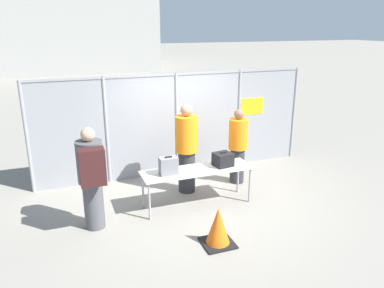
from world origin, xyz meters
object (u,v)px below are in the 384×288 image
inspection_table (197,172)px  security_worker_near (187,148)px  utility_trailer (193,137)px  suitcase_black (223,159)px  security_worker_far (238,145)px  traffic_cone (218,227)px  suitcase_grey (169,166)px  traveler_hooded (92,176)px

inspection_table → security_worker_near: (0.03, 0.68, 0.28)m
utility_trailer → inspection_table: bearing=-109.1°
suitcase_black → security_worker_far: security_worker_far is taller
traffic_cone → suitcase_grey: bearing=106.2°
suitcase_black → utility_trailer: suitcase_black is taller
suitcase_black → traveler_hooded: traveler_hooded is taller
inspection_table → traveler_hooded: size_ratio=1.19×
inspection_table → utility_trailer: 3.28m
traffic_cone → suitcase_black: bearing=62.7°
inspection_table → suitcase_grey: size_ratio=6.12×
inspection_table → traffic_cone: (-0.18, -1.39, -0.39)m
security_worker_far → utility_trailer: 2.41m
security_worker_near → utility_trailer: security_worker_near is taller
suitcase_grey → utility_trailer: suitcase_grey is taller
inspection_table → security_worker_far: bearing=30.6°
traveler_hooded → security_worker_far: traveler_hooded is taller
inspection_table → security_worker_far: security_worker_far is taller
inspection_table → suitcase_grey: 0.62m
security_worker_near → traffic_cone: size_ratio=2.96×
inspection_table → suitcase_grey: suitcase_grey is taller
security_worker_far → traffic_cone: 2.60m
inspection_table → utility_trailer: bearing=70.9°
suitcase_black → utility_trailer: size_ratio=0.12×
suitcase_black → traffic_cone: (-0.72, -1.40, -0.57)m
security_worker_far → traffic_cone: size_ratio=2.63×
suitcase_black → security_worker_far: 0.99m
traveler_hooded → traffic_cone: bearing=-36.8°
suitcase_grey → inspection_table: bearing=3.3°
suitcase_grey → security_worker_far: 1.96m
suitcase_black → traveler_hooded: size_ratio=0.21×
traveler_hooded → suitcase_grey: bearing=4.3°
traveler_hooded → utility_trailer: 4.52m
traveler_hooded → security_worker_far: 3.33m
utility_trailer → traffic_cone: (-1.25, -4.48, -0.11)m
suitcase_grey → suitcase_black: (1.11, 0.04, -0.03)m
security_worker_near → security_worker_far: (1.20, 0.05, -0.11)m
inspection_table → traffic_cone: inspection_table is taller
traveler_hooded → utility_trailer: bearing=44.1°
traveler_hooded → utility_trailer: size_ratio=0.55×
inspection_table → suitcase_black: 0.57m
suitcase_grey → security_worker_far: bearing=22.9°
security_worker_far → utility_trailer: (-0.16, 2.36, -0.45)m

